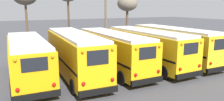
{
  "coord_description": "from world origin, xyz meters",
  "views": [
    {
      "loc": [
        -8.29,
        -15.43,
        5.22
      ],
      "look_at": [
        0.0,
        0.55,
        1.65
      ],
      "focal_mm": 35.0,
      "sensor_mm": 36.0,
      "label": 1
    }
  ],
  "objects_px": {
    "school_bus_0": "(28,57)",
    "school_bus_3": "(147,47)",
    "school_bus_4": "(173,43)",
    "school_bus_1": "(74,53)",
    "utility_pole": "(106,13)",
    "school_bus_2": "(112,50)",
    "bare_tree_0": "(127,4)"
  },
  "relations": [
    {
      "from": "school_bus_0",
      "to": "school_bus_3",
      "type": "height_order",
      "value": "school_bus_3"
    },
    {
      "from": "school_bus_3",
      "to": "school_bus_4",
      "type": "bearing_deg",
      "value": 5.0
    },
    {
      "from": "school_bus_1",
      "to": "utility_pole",
      "type": "xyz_separation_m",
      "value": [
        7.34,
        9.61,
        2.75
      ]
    },
    {
      "from": "school_bus_2",
      "to": "school_bus_4",
      "type": "xyz_separation_m",
      "value": [
        6.62,
        -0.01,
        0.06
      ]
    },
    {
      "from": "school_bus_3",
      "to": "school_bus_1",
      "type": "bearing_deg",
      "value": 177.9
    },
    {
      "from": "utility_pole",
      "to": "bare_tree_0",
      "type": "distance_m",
      "value": 9.83
    },
    {
      "from": "school_bus_1",
      "to": "school_bus_4",
      "type": "xyz_separation_m",
      "value": [
        9.94,
        0.05,
        -0.01
      ]
    },
    {
      "from": "school_bus_1",
      "to": "bare_tree_0",
      "type": "bearing_deg",
      "value": 48.04
    },
    {
      "from": "school_bus_3",
      "to": "school_bus_0",
      "type": "bearing_deg",
      "value": 174.86
    },
    {
      "from": "school_bus_4",
      "to": "utility_pole",
      "type": "relative_size",
      "value": 1.21
    },
    {
      "from": "school_bus_2",
      "to": "school_bus_3",
      "type": "height_order",
      "value": "school_bus_3"
    },
    {
      "from": "school_bus_0",
      "to": "school_bus_1",
      "type": "bearing_deg",
      "value": -11.12
    },
    {
      "from": "school_bus_0",
      "to": "bare_tree_0",
      "type": "relative_size",
      "value": 1.38
    },
    {
      "from": "bare_tree_0",
      "to": "school_bus_3",
      "type": "bearing_deg",
      "value": -115.75
    },
    {
      "from": "school_bus_1",
      "to": "bare_tree_0",
      "type": "height_order",
      "value": "bare_tree_0"
    },
    {
      "from": "school_bus_4",
      "to": "school_bus_2",
      "type": "bearing_deg",
      "value": 179.92
    },
    {
      "from": "school_bus_1",
      "to": "school_bus_3",
      "type": "bearing_deg",
      "value": -2.1
    },
    {
      "from": "school_bus_2",
      "to": "utility_pole",
      "type": "distance_m",
      "value": 10.74
    },
    {
      "from": "school_bus_3",
      "to": "school_bus_4",
      "type": "height_order",
      "value": "school_bus_4"
    },
    {
      "from": "school_bus_4",
      "to": "bare_tree_0",
      "type": "height_order",
      "value": "bare_tree_0"
    },
    {
      "from": "school_bus_1",
      "to": "utility_pole",
      "type": "distance_m",
      "value": 12.4
    },
    {
      "from": "school_bus_1",
      "to": "school_bus_3",
      "type": "height_order",
      "value": "school_bus_1"
    },
    {
      "from": "school_bus_2",
      "to": "school_bus_4",
      "type": "bearing_deg",
      "value": -0.08
    },
    {
      "from": "school_bus_3",
      "to": "bare_tree_0",
      "type": "xyz_separation_m",
      "value": [
        7.92,
        16.43,
        3.99
      ]
    },
    {
      "from": "school_bus_2",
      "to": "school_bus_3",
      "type": "distance_m",
      "value": 3.33
    },
    {
      "from": "school_bus_2",
      "to": "school_bus_4",
      "type": "relative_size",
      "value": 0.95
    },
    {
      "from": "school_bus_4",
      "to": "utility_pole",
      "type": "height_order",
      "value": "utility_pole"
    },
    {
      "from": "utility_pole",
      "to": "school_bus_1",
      "type": "bearing_deg",
      "value": -127.39
    },
    {
      "from": "school_bus_4",
      "to": "utility_pole",
      "type": "distance_m",
      "value": 10.28
    },
    {
      "from": "utility_pole",
      "to": "school_bus_0",
      "type": "bearing_deg",
      "value": -139.95
    },
    {
      "from": "school_bus_2",
      "to": "school_bus_0",
      "type": "bearing_deg",
      "value": 174.87
    },
    {
      "from": "school_bus_1",
      "to": "school_bus_4",
      "type": "bearing_deg",
      "value": 0.27
    }
  ]
}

